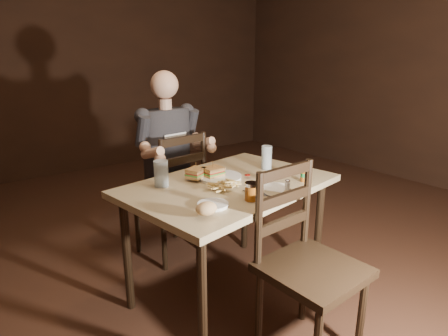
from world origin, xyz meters
TOP-DOWN VIEW (x-y plane):
  - room_shell at (0.00, 0.00)m, footprint 7.00×7.00m
  - main_table at (-0.29, 0.06)m, footprint 1.35×1.00m
  - chair_far at (-0.33, 0.76)m, footprint 0.50×0.54m
  - chair_near at (-0.29, -0.61)m, footprint 0.47×0.51m
  - diner at (-0.33, 0.71)m, footprint 0.56×0.46m
  - dinner_plate at (-0.30, 0.15)m, footprint 0.30×0.30m
  - sandwich_left at (-0.43, 0.22)m, footprint 0.14×0.13m
  - sandwich_right at (-0.33, 0.18)m, footprint 0.12×0.10m
  - fries_pile at (-0.39, -0.03)m, footprint 0.24×0.19m
  - ketchup_dollop at (-0.15, 0.05)m, footprint 0.04×0.04m
  - glass_left at (-0.65, 0.25)m, footprint 0.10×0.10m
  - glass_right at (0.08, 0.13)m, footprint 0.08×0.08m
  - hot_sauce at (0.08, -0.21)m, footprint 0.04×0.04m
  - salt_shaker at (-0.11, -0.24)m, footprint 0.03×0.03m
  - syrup_dispenser at (-0.38, -0.24)m, footprint 0.09×0.09m
  - napkin at (-0.14, -0.17)m, footprint 0.21×0.21m
  - knife at (-0.30, -0.23)m, footprint 0.09×0.22m
  - fork at (-0.28, -0.23)m, footprint 0.05×0.16m
  - side_plate at (-0.60, -0.19)m, footprint 0.18×0.18m
  - bread_roll at (-0.70, -0.28)m, footprint 0.12×0.10m

SIDE VIEW (x-z plane):
  - chair_far at x=-0.33m, z-range 0.00..0.98m
  - chair_near at x=-0.29m, z-range 0.00..0.98m
  - main_table at x=-0.29m, z-range 0.31..1.08m
  - napkin at x=-0.14m, z-range 0.77..0.77m
  - fork at x=-0.28m, z-range 0.77..0.78m
  - side_plate at x=-0.60m, z-range 0.77..0.78m
  - knife at x=-0.30m, z-range 0.77..0.78m
  - dinner_plate at x=-0.30m, z-range 0.77..0.79m
  - ketchup_dollop at x=-0.15m, z-range 0.79..0.79m
  - salt_shaker at x=-0.11m, z-range 0.77..0.83m
  - fries_pile at x=-0.39m, z-range 0.79..0.82m
  - bread_roll at x=-0.70m, z-range 0.78..0.85m
  - syrup_dispenser at x=-0.38m, z-range 0.77..0.87m
  - hot_sauce at x=0.08m, z-range 0.77..0.89m
  - sandwich_left at x=-0.43m, z-range 0.79..0.88m
  - sandwich_right at x=-0.33m, z-range 0.79..0.89m
  - glass_left at x=-0.65m, z-range 0.77..0.93m
  - glass_right at x=0.08m, z-range 0.77..0.93m
  - diner at x=-0.33m, z-range 0.51..1.41m
  - room_shell at x=0.00m, z-range -2.10..4.90m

